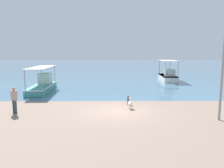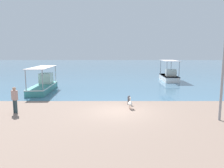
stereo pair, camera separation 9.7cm
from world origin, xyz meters
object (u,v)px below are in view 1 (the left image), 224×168
(lamp_post, at_px, (223,60))
(fishing_boat_center, at_px, (168,76))
(pelican, at_px, (130,103))
(fisherman_standing, at_px, (14,99))
(mooring_bollard, at_px, (129,100))
(fishing_boat_near_left, at_px, (43,85))

(lamp_post, bearing_deg, fishing_boat_center, 84.78)
(pelican, distance_m, lamp_post, 6.34)
(pelican, relative_size, fisherman_standing, 0.48)
(fishing_boat_center, height_order, lamp_post, lamp_post)
(fishing_boat_center, height_order, mooring_bollard, fishing_boat_center)
(pelican, bearing_deg, mooring_bollard, 89.45)
(pelican, height_order, mooring_bollard, pelican)
(fishing_boat_near_left, height_order, mooring_bollard, fishing_boat_near_left)
(lamp_post, bearing_deg, fisherman_standing, 173.06)
(lamp_post, relative_size, mooring_bollard, 8.84)
(fisherman_standing, bearing_deg, lamp_post, -6.94)
(fishing_boat_near_left, height_order, lamp_post, lamp_post)
(fishing_boat_near_left, relative_size, lamp_post, 1.00)
(pelican, height_order, lamp_post, lamp_post)
(pelican, xyz_separation_m, lamp_post, (4.92, -2.57, 3.05))
(fishing_boat_center, height_order, fisherman_standing, fishing_boat_center)
(fishing_boat_near_left, relative_size, mooring_bollard, 8.82)
(fishing_boat_near_left, distance_m, mooring_bollard, 9.95)
(pelican, xyz_separation_m, fisherman_standing, (-7.46, -1.06, 0.53))
(fishing_boat_center, height_order, pelican, fishing_boat_center)
(fishing_boat_center, xyz_separation_m, fisherman_standing, (-13.96, -15.82, 0.27))
(fishing_boat_center, bearing_deg, mooring_bollard, -115.55)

